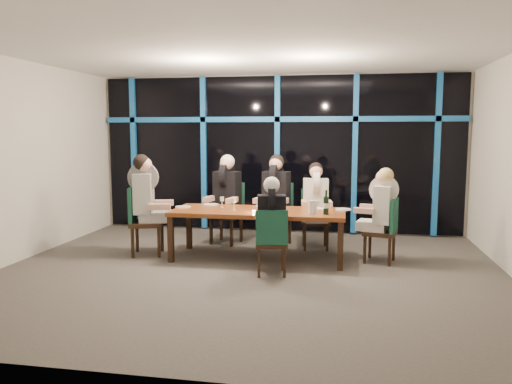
# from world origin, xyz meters

# --- Properties ---
(room) EXTENTS (7.04, 7.00, 3.02)m
(room) POSITION_xyz_m (0.00, 0.00, 2.02)
(room) COLOR #534F49
(room) RESTS_ON ground
(window_wall) EXTENTS (6.86, 0.43, 2.94)m
(window_wall) POSITION_xyz_m (0.01, 2.93, 1.55)
(window_wall) COLOR black
(window_wall) RESTS_ON ground
(dining_table) EXTENTS (2.60, 1.00, 0.75)m
(dining_table) POSITION_xyz_m (0.00, 0.80, 0.68)
(dining_table) COLOR brown
(dining_table) RESTS_ON ground
(chair_far_left) EXTENTS (0.58, 0.58, 1.05)m
(chair_far_left) POSITION_xyz_m (-0.71, 1.83, 0.58)
(chair_far_left) COLOR black
(chair_far_left) RESTS_ON ground
(chair_far_mid) EXTENTS (0.58, 0.58, 1.05)m
(chair_far_mid) POSITION_xyz_m (0.14, 1.85, 0.59)
(chair_far_mid) COLOR black
(chair_far_mid) RESTS_ON ground
(chair_far_right) EXTENTS (0.51, 0.51, 0.97)m
(chair_far_right) POSITION_xyz_m (0.80, 1.69, 0.54)
(chair_far_right) COLOR black
(chair_far_right) RESTS_ON ground
(chair_end_left) EXTENTS (0.61, 0.61, 1.08)m
(chair_end_left) POSITION_xyz_m (-1.85, 0.71, 0.60)
(chair_end_left) COLOR black
(chair_end_left) RESTS_ON ground
(chair_end_right) EXTENTS (0.54, 0.54, 0.96)m
(chair_end_right) POSITION_xyz_m (1.89, 0.89, 0.54)
(chair_end_right) COLOR black
(chair_end_right) RESTS_ON ground
(chair_near_mid) EXTENTS (0.49, 0.49, 0.91)m
(chair_near_mid) POSITION_xyz_m (0.33, -0.07, 0.51)
(chair_near_mid) COLOR black
(chair_near_mid) RESTS_ON ground
(diner_far_left) EXTENTS (0.58, 0.70, 1.02)m
(diner_far_left) POSITION_xyz_m (-0.73, 1.74, 1.00)
(diner_far_left) COLOR black
(diner_far_left) RESTS_ON ground
(diner_far_mid) EXTENTS (0.58, 0.70, 1.03)m
(diner_far_mid) POSITION_xyz_m (0.13, 1.76, 1.00)
(diner_far_mid) COLOR black
(diner_far_mid) RESTS_ON ground
(diner_far_right) EXTENTS (0.52, 0.64, 0.95)m
(diner_far_right) POSITION_xyz_m (0.81, 1.61, 0.93)
(diner_far_right) COLOR silver
(diner_far_right) RESTS_ON ground
(diner_end_left) EXTENTS (0.73, 0.61, 1.05)m
(diner_end_left) POSITION_xyz_m (-1.76, 0.73, 1.03)
(diner_end_left) COLOR black
(diner_end_left) RESTS_ON ground
(diner_end_right) EXTENTS (0.65, 0.55, 0.94)m
(diner_end_right) POSITION_xyz_m (1.81, 0.91, 0.92)
(diner_end_right) COLOR silver
(diner_end_right) RESTS_ON ground
(diner_near_mid) EXTENTS (0.49, 0.60, 0.89)m
(diner_near_mid) POSITION_xyz_m (0.32, 0.01, 0.87)
(diner_near_mid) COLOR black
(diner_near_mid) RESTS_ON ground
(plate_far_left) EXTENTS (0.24, 0.24, 0.01)m
(plate_far_left) POSITION_xyz_m (-0.85, 1.19, 0.76)
(plate_far_left) COLOR white
(plate_far_left) RESTS_ON dining_table
(plate_far_mid) EXTENTS (0.24, 0.24, 0.01)m
(plate_far_mid) POSITION_xyz_m (0.01, 1.21, 0.76)
(plate_far_mid) COLOR white
(plate_far_mid) RESTS_ON dining_table
(plate_far_right) EXTENTS (0.24, 0.24, 0.01)m
(plate_far_right) POSITION_xyz_m (0.89, 1.05, 0.76)
(plate_far_right) COLOR white
(plate_far_right) RESTS_ON dining_table
(plate_end_left) EXTENTS (0.24, 0.24, 0.01)m
(plate_end_left) POSITION_xyz_m (-1.21, 0.86, 0.76)
(plate_end_left) COLOR white
(plate_end_left) RESTS_ON dining_table
(plate_end_right) EXTENTS (0.24, 0.24, 0.01)m
(plate_end_right) POSITION_xyz_m (1.27, 1.05, 0.76)
(plate_end_right) COLOR white
(plate_end_right) RESTS_ON dining_table
(plate_near_mid) EXTENTS (0.24, 0.24, 0.01)m
(plate_near_mid) POSITION_xyz_m (0.22, 0.56, 0.76)
(plate_near_mid) COLOR white
(plate_near_mid) RESTS_ON dining_table
(wine_bottle) EXTENTS (0.08, 0.08, 0.35)m
(wine_bottle) POSITION_xyz_m (1.02, 0.59, 0.88)
(wine_bottle) COLOR black
(wine_bottle) RESTS_ON dining_table
(water_pitcher) EXTENTS (0.12, 0.11, 0.20)m
(water_pitcher) POSITION_xyz_m (0.82, 0.60, 0.85)
(water_pitcher) COLOR silver
(water_pitcher) RESTS_ON dining_table
(tea_light) EXTENTS (0.05, 0.05, 0.03)m
(tea_light) POSITION_xyz_m (-0.02, 0.57, 0.77)
(tea_light) COLOR #FCAC4B
(tea_light) RESTS_ON dining_table
(wine_glass_a) EXTENTS (0.07, 0.07, 0.18)m
(wine_glass_a) POSITION_xyz_m (-0.37, 0.77, 0.88)
(wine_glass_a) COLOR silver
(wine_glass_a) RESTS_ON dining_table
(wine_glass_b) EXTENTS (0.06, 0.06, 0.17)m
(wine_glass_b) POSITION_xyz_m (0.16, 0.90, 0.87)
(wine_glass_b) COLOR silver
(wine_glass_b) RESTS_ON dining_table
(wine_glass_c) EXTENTS (0.07, 0.07, 0.17)m
(wine_glass_c) POSITION_xyz_m (0.36, 0.70, 0.88)
(wine_glass_c) COLOR silver
(wine_glass_c) RESTS_ON dining_table
(wine_glass_d) EXTENTS (0.06, 0.06, 0.17)m
(wine_glass_d) POSITION_xyz_m (-0.61, 0.97, 0.87)
(wine_glass_d) COLOR silver
(wine_glass_d) RESTS_ON dining_table
(wine_glass_e) EXTENTS (0.06, 0.06, 0.16)m
(wine_glass_e) POSITION_xyz_m (0.87, 0.87, 0.86)
(wine_glass_e) COLOR white
(wine_glass_e) RESTS_ON dining_table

